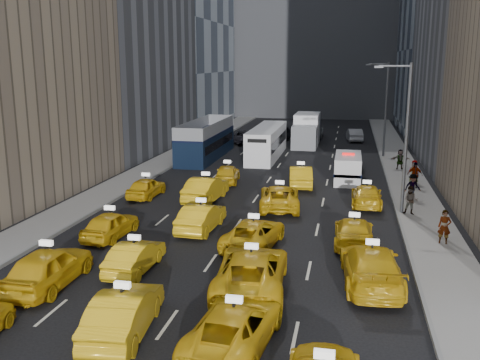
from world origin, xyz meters
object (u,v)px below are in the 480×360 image
object	(u,v)px
box_truck	(306,130)
taxi_1	(124,312)
taxi_2	(234,326)
pedestrian_0	(444,227)
nypd_van	(348,168)
double_decker	(206,140)
city_bus	(267,142)

from	to	relation	value
box_truck	taxi_1	bearing A→B (deg)	-99.27
taxi_2	pedestrian_0	distance (m)	14.16
taxi_2	nypd_van	size ratio (longest dim) A/B	0.98
double_decker	box_truck	distance (m)	12.93
taxi_2	nypd_van	distance (m)	26.01
taxi_2	box_truck	xyz separation A→B (m)	(-1.22, 43.01, 0.99)
city_bus	box_truck	size ratio (longest dim) A/B	1.49
taxi_1	pedestrian_0	size ratio (longest dim) A/B	2.74
taxi_1	pedestrian_0	distance (m)	16.64
taxi_1	city_bus	bearing A→B (deg)	-95.03
nypd_van	double_decker	bearing A→B (deg)	154.42
taxi_2	double_decker	distance (m)	35.00
box_truck	nypd_van	bearing A→B (deg)	-80.80
nypd_van	city_bus	distance (m)	11.90
double_decker	city_bus	world-z (taller)	double_decker
taxi_1	nypd_van	distance (m)	26.74
nypd_van	pedestrian_0	xyz separation A→B (m)	(4.84, -14.27, 0.02)
double_decker	pedestrian_0	bearing A→B (deg)	-43.35
taxi_1	pedestrian_0	world-z (taller)	pedestrian_0
taxi_2	city_bus	xyz separation A→B (m)	(-4.32, 34.85, 0.74)
nypd_van	city_bus	xyz separation A→B (m)	(-7.71, 9.06, 0.47)
taxi_1	box_truck	world-z (taller)	box_truck
taxi_2	pedestrian_0	bearing A→B (deg)	-119.73
taxi_1	box_truck	size ratio (longest dim) A/B	0.61
nypd_van	pedestrian_0	bearing A→B (deg)	-66.86
nypd_van	pedestrian_0	world-z (taller)	nypd_van
box_truck	double_decker	bearing A→B (deg)	-138.59
nypd_van	box_truck	size ratio (longest dim) A/B	0.68
taxi_1	nypd_van	size ratio (longest dim) A/B	0.90
city_bus	taxi_2	bearing A→B (deg)	-79.28
double_decker	pedestrian_0	distance (m)	28.59
city_bus	pedestrian_0	world-z (taller)	city_bus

